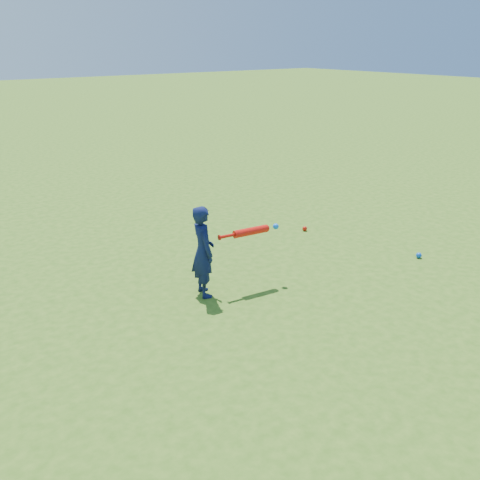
{
  "coord_description": "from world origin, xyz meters",
  "views": [
    {
      "loc": [
        -3.23,
        -4.82,
        2.87
      ],
      "look_at": [
        0.44,
        -0.0,
        0.6
      ],
      "focal_mm": 40.0,
      "sensor_mm": 36.0,
      "label": 1
    }
  ],
  "objects_px": {
    "ground_ball_red": "(305,229)",
    "ground_ball_blue": "(419,255)",
    "child": "(203,251)",
    "bat_swing": "(253,231)"
  },
  "relations": [
    {
      "from": "ground_ball_blue",
      "to": "ground_ball_red",
      "type": "bearing_deg",
      "value": 104.97
    },
    {
      "from": "ground_ball_blue",
      "to": "bat_swing",
      "type": "height_order",
      "value": "bat_swing"
    },
    {
      "from": "child",
      "to": "ground_ball_blue",
      "type": "xyz_separation_m",
      "value": [
        3.03,
        -0.88,
        -0.51
      ]
    },
    {
      "from": "child",
      "to": "bat_swing",
      "type": "bearing_deg",
      "value": -86.87
    },
    {
      "from": "bat_swing",
      "to": "ground_ball_red",
      "type": "bearing_deg",
      "value": 35.97
    },
    {
      "from": "ground_ball_red",
      "to": "ground_ball_blue",
      "type": "bearing_deg",
      "value": -75.03
    },
    {
      "from": "child",
      "to": "ground_ball_blue",
      "type": "bearing_deg",
      "value": -91.32
    },
    {
      "from": "ground_ball_red",
      "to": "bat_swing",
      "type": "xyz_separation_m",
      "value": [
        -1.91,
        -1.06,
        0.67
      ]
    },
    {
      "from": "ground_ball_red",
      "to": "ground_ball_blue",
      "type": "relative_size",
      "value": 0.96
    },
    {
      "from": "child",
      "to": "ground_ball_red",
      "type": "distance_m",
      "value": 2.76
    }
  ]
}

